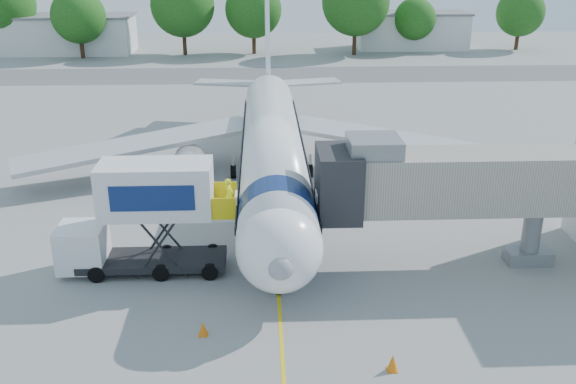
{
  "coord_description": "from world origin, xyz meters",
  "views": [
    {
      "loc": [
        -0.69,
        -34.98,
        14.93
      ],
      "look_at": [
        0.63,
        -4.99,
        3.2
      ],
      "focal_mm": 40.0,
      "sensor_mm": 36.0,
      "label": 1
    }
  ],
  "objects_px": {
    "aircraft": "(272,144)",
    "ground_tug": "(342,373)",
    "jet_bridge": "(446,182)",
    "catering_hiloader": "(144,219)"
  },
  "relations": [
    {
      "from": "jet_bridge",
      "to": "ground_tug",
      "type": "relative_size",
      "value": 3.77
    },
    {
      "from": "catering_hiloader",
      "to": "ground_tug",
      "type": "bearing_deg",
      "value": -48.06
    },
    {
      "from": "aircraft",
      "to": "catering_hiloader",
      "type": "height_order",
      "value": "aircraft"
    },
    {
      "from": "jet_bridge",
      "to": "ground_tug",
      "type": "height_order",
      "value": "jet_bridge"
    },
    {
      "from": "ground_tug",
      "to": "aircraft",
      "type": "bearing_deg",
      "value": 114.91
    },
    {
      "from": "aircraft",
      "to": "jet_bridge",
      "type": "height_order",
      "value": "aircraft"
    },
    {
      "from": "aircraft",
      "to": "ground_tug",
      "type": "height_order",
      "value": "aircraft"
    },
    {
      "from": "aircraft",
      "to": "ground_tug",
      "type": "bearing_deg",
      "value": -84.24
    },
    {
      "from": "aircraft",
      "to": "ground_tug",
      "type": "relative_size",
      "value": 10.24
    },
    {
      "from": "catering_hiloader",
      "to": "ground_tug",
      "type": "height_order",
      "value": "catering_hiloader"
    }
  ]
}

